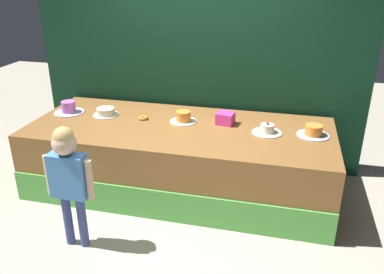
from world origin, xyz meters
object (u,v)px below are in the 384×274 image
(cake_left, at_px, (106,112))
(cake_right, at_px, (267,130))
(pink_box, at_px, (225,118))
(cake_center, at_px, (183,117))
(child_figure, at_px, (68,172))
(donut, at_px, (143,118))
(cake_far_right, at_px, (313,131))
(cake_far_left, at_px, (69,108))

(cake_left, xyz_separation_m, cake_right, (1.87, -0.09, -0.00))
(pink_box, bearing_deg, cake_center, -173.89)
(child_figure, distance_m, donut, 1.35)
(cake_center, height_order, cake_far_right, cake_center)
(child_figure, xyz_separation_m, cake_left, (-0.29, 1.35, 0.04))
(pink_box, relative_size, cake_far_right, 0.55)
(child_figure, bearing_deg, cake_center, 64.71)
(child_figure, relative_size, pink_box, 6.34)
(child_figure, distance_m, cake_far_right, 2.44)
(cake_left, bearing_deg, cake_right, -2.66)
(child_figure, height_order, cake_center, child_figure)
(pink_box, relative_size, cake_right, 0.58)
(child_figure, relative_size, cake_right, 3.70)
(cake_right, relative_size, cake_far_right, 0.94)
(cake_left, xyz_separation_m, cake_center, (0.94, 0.02, 0.01))
(cake_far_left, distance_m, cake_far_right, 2.81)
(cake_center, distance_m, cake_right, 0.94)
(cake_left, bearing_deg, donut, -2.24)
(pink_box, xyz_separation_m, cake_center, (-0.47, -0.05, -0.01))
(pink_box, bearing_deg, cake_far_left, -177.30)
(pink_box, xyz_separation_m, cake_left, (-1.40, -0.07, -0.02))
(child_figure, distance_m, cake_far_left, 1.53)
(pink_box, distance_m, cake_center, 0.47)
(pink_box, height_order, cake_left, cake_left)
(child_figure, bearing_deg, pink_box, 51.87)
(cake_far_left, xyz_separation_m, cake_far_right, (2.81, -0.02, -0.01))
(child_figure, distance_m, cake_center, 1.52)
(cake_center, bearing_deg, cake_left, -178.90)
(child_figure, distance_m, cake_left, 1.39)
(cake_left, bearing_deg, cake_center, 1.10)
(cake_far_right, bearing_deg, pink_box, 173.25)
(child_figure, relative_size, donut, 10.32)
(donut, bearing_deg, cake_center, 4.43)
(child_figure, xyz_separation_m, cake_far_right, (2.05, 1.31, 0.05))
(child_figure, bearing_deg, donut, 82.32)
(cake_far_left, xyz_separation_m, cake_left, (0.47, 0.02, -0.02))
(donut, distance_m, cake_left, 0.47)
(donut, xyz_separation_m, cake_far_right, (1.87, -0.02, 0.03))
(child_figure, xyz_separation_m, cake_right, (1.58, 1.27, 0.04))
(donut, distance_m, cake_right, 1.41)
(child_figure, relative_size, cake_center, 3.85)
(donut, xyz_separation_m, cake_right, (1.40, -0.07, 0.02))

